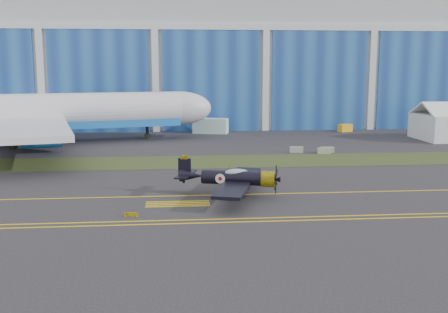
{
  "coord_description": "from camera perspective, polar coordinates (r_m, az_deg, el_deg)",
  "views": [
    {
      "loc": [
        -17.99,
        -55.94,
        12.56
      ],
      "look_at": [
        -12.61,
        3.21,
        2.52
      ],
      "focal_mm": 42.0,
      "sensor_mm": 36.0,
      "label": 1
    }
  ],
  "objects": [
    {
      "name": "warbird",
      "position": [
        51.55,
        0.91,
        -2.32
      ],
      "size": [
        14.82,
        16.43,
        4.09
      ],
      "rotation": [
        0.0,
        0.0,
        -0.28
      ],
      "color": "black",
      "rests_on": "ground"
    },
    {
      "name": "guard_board_left",
      "position": [
        45.83,
        -10.08,
        -6.24
      ],
      "size": [
        1.2,
        0.15,
        0.35
      ],
      "primitive_type": "cube",
      "color": "yellow",
      "rests_on": "ground"
    },
    {
      "name": "hangar",
      "position": [
        129.01,
        2.87,
        10.65
      ],
      "size": [
        220.0,
        45.7,
        30.0
      ],
      "color": "silver",
      "rests_on": "ground"
    },
    {
      "name": "hold_short_ladder",
      "position": [
        49.46,
        -5.06,
        -5.14
      ],
      "size": [
        6.0,
        2.4,
        0.02
      ],
      "primitive_type": null,
      "color": "yellow",
      "rests_on": "ground"
    },
    {
      "name": "edge_line_far",
      "position": [
        47.78,
        17.23,
        -6.08
      ],
      "size": [
        80.0,
        0.2,
        0.02
      ],
      "primitive_type": "cube",
      "color": "yellow",
      "rests_on": "ground"
    },
    {
      "name": "barrier_a",
      "position": [
        79.54,
        7.89,
        0.74
      ],
      "size": [
        2.06,
        0.87,
        0.9
      ],
      "primitive_type": "cube",
      "rotation": [
        0.0,
        0.0,
        -0.14
      ],
      "color": "#9A9D92",
      "rests_on": "ground"
    },
    {
      "name": "grass_median",
      "position": [
        73.3,
        9.09,
        -0.38
      ],
      "size": [
        260.0,
        10.0,
        0.02
      ],
      "primitive_type": "cube",
      "color": "#475128",
      "rests_on": "ground"
    },
    {
      "name": "edge_line_near",
      "position": [
        46.89,
        17.7,
        -6.4
      ],
      "size": [
        80.0,
        0.2,
        0.02
      ],
      "primitive_type": "cube",
      "color": "yellow",
      "rests_on": "ground"
    },
    {
      "name": "ground",
      "position": [
        60.09,
        12.36,
        -2.7
      ],
      "size": [
        260.0,
        260.0,
        0.0
      ],
      "primitive_type": "plane",
      "color": "#312E33",
      "rests_on": "ground"
    },
    {
      "name": "barrier_c",
      "position": [
        79.1,
        10.85,
        0.61
      ],
      "size": [
        2.06,
        0.83,
        0.9
      ],
      "primitive_type": "cube",
      "rotation": [
        0.0,
        0.0,
        -0.12
      ],
      "color": "#949F88",
      "rests_on": "ground"
    },
    {
      "name": "barrier_b",
      "position": [
        80.1,
        11.18,
        0.71
      ],
      "size": [
        2.02,
        0.66,
        0.9
      ],
      "primitive_type": "cube",
      "rotation": [
        0.0,
        0.0,
        -0.03
      ],
      "color": "gray",
      "rests_on": "ground"
    },
    {
      "name": "taxiway_centreline",
      "position": [
        55.46,
        13.91,
        -3.77
      ],
      "size": [
        200.0,
        0.2,
        0.02
      ],
      "primitive_type": "cube",
      "color": "yellow",
      "rests_on": "ground"
    },
    {
      "name": "tug",
      "position": [
        107.78,
        13.05,
        3.05
      ],
      "size": [
        2.91,
        2.3,
        1.48
      ],
      "primitive_type": "cube",
      "rotation": [
        0.0,
        0.0,
        0.31
      ],
      "color": "yellow",
      "rests_on": "ground"
    },
    {
      "name": "shipping_container",
      "position": [
        102.33,
        -1.48,
        3.35
      ],
      "size": [
        7.14,
        4.4,
        2.89
      ],
      "primitive_type": "cube",
      "rotation": [
        0.0,
        0.0,
        -0.28
      ],
      "color": "#C9F3EB",
      "rests_on": "ground"
    },
    {
      "name": "jetliner",
      "position": [
        92.16,
        -20.31,
        8.64
      ],
      "size": [
        81.02,
        73.5,
        23.95
      ],
      "rotation": [
        0.0,
        0.0,
        0.25
      ],
      "color": "silver",
      "rests_on": "ground"
    }
  ]
}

